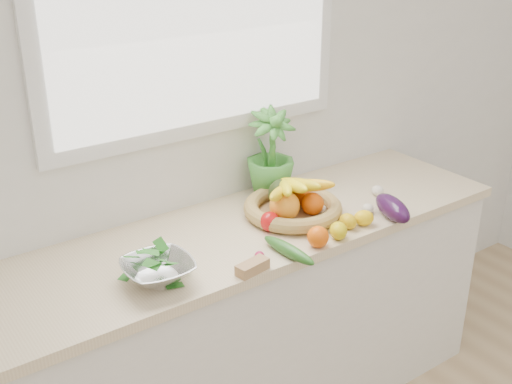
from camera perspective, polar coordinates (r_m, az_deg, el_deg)
back_wall at (r=2.53m, az=-5.21°, el=8.37°), size 4.50×0.02×2.70m
counter_cabinet at (r=2.70m, az=-1.13°, el=-12.22°), size 2.20×0.58×0.86m
countertop at (r=2.46m, az=-1.22°, el=-3.74°), size 2.24×0.62×0.04m
orange_loose at (r=2.32m, az=5.54°, el=-3.98°), size 0.10×0.10×0.08m
lemon_a at (r=2.47m, az=8.19°, el=-2.59°), size 0.06×0.08×0.06m
lemon_b at (r=2.39m, az=7.34°, el=-3.42°), size 0.10×0.10×0.07m
lemon_c at (r=2.51m, az=9.57°, el=-2.28°), size 0.10×0.09×0.06m
apple at (r=2.43m, az=1.23°, el=-2.64°), size 0.10×0.10×0.08m
ginger at (r=2.17m, az=-0.32°, el=-6.68°), size 0.13×0.07×0.04m
garlic_a at (r=2.58m, az=5.82°, el=-1.57°), size 0.06×0.06×0.04m
garlic_b at (r=2.78m, az=10.76°, el=0.12°), size 0.06×0.06×0.04m
garlic_c at (r=2.61m, az=9.91°, el=-1.45°), size 0.05×0.05×0.04m
eggplant at (r=2.58m, az=12.03°, el=-1.41°), size 0.14×0.24×0.09m
cucumber at (r=2.26m, az=2.91°, el=-5.19°), size 0.07×0.26×0.05m
radish at (r=2.24m, az=0.31°, el=-5.71°), size 0.04×0.04×0.04m
potted_herb at (r=2.67m, az=1.30°, el=3.55°), size 0.22×0.22×0.37m
fruit_basket at (r=2.54m, az=3.24°, el=-0.99°), size 0.48×0.48×0.19m
colander_with_spinach at (r=2.12m, az=-8.72°, el=-6.49°), size 0.25×0.25×0.12m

